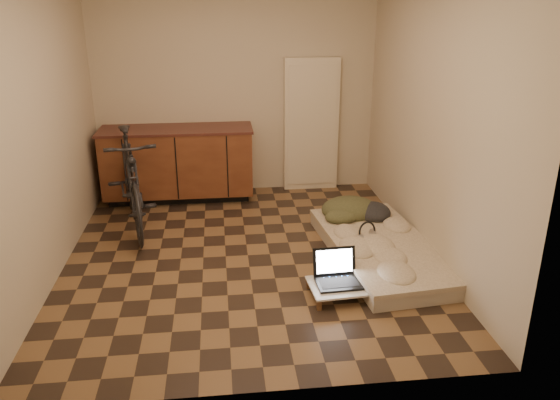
{
  "coord_description": "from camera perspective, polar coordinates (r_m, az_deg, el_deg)",
  "views": [
    {
      "loc": [
        -0.24,
        -4.87,
        2.42
      ],
      "look_at": [
        0.33,
        0.06,
        0.55
      ],
      "focal_mm": 35.0,
      "sensor_mm": 36.0,
      "label": 1
    }
  ],
  "objects": [
    {
      "name": "clothing_pile",
      "position": [
        5.99,
        7.96,
        -0.31
      ],
      "size": [
        0.71,
        0.61,
        0.26
      ],
      "primitive_type": null,
      "rotation": [
        0.0,
        0.0,
        0.1
      ],
      "color": "#3D3F24",
      "rests_on": "futon"
    },
    {
      "name": "lap_desk",
      "position": [
        4.75,
        7.04,
        -8.86
      ],
      "size": [
        0.68,
        0.47,
        0.11
      ],
      "rotation": [
        0.0,
        0.0,
        0.08
      ],
      "color": "brown",
      "rests_on": "ground"
    },
    {
      "name": "headphones",
      "position": [
        5.43,
        9.1,
        -3.23
      ],
      "size": [
        0.31,
        0.3,
        0.16
      ],
      "primitive_type": null,
      "rotation": [
        0.0,
        0.0,
        0.47
      ],
      "color": "black",
      "rests_on": "futon"
    },
    {
      "name": "laptop",
      "position": [
        4.75,
        6.0,
        -7.89
      ],
      "size": [
        0.39,
        0.35,
        0.26
      ],
      "rotation": [
        0.0,
        0.0,
        0.05
      ],
      "color": "black",
      "rests_on": "lap_desk"
    },
    {
      "name": "room_shell",
      "position": [
        5.0,
        -3.69,
        7.68
      ],
      "size": [
        3.5,
        4.0,
        2.6
      ],
      "color": "brown",
      "rests_on": "ground"
    },
    {
      "name": "futon",
      "position": [
        5.46,
        10.52,
        -5.05
      ],
      "size": [
        1.11,
        2.01,
        0.17
      ],
      "rotation": [
        0.0,
        0.0,
        0.1
      ],
      "color": "#B8AA93",
      "rests_on": "ground"
    },
    {
      "name": "mouse",
      "position": [
        4.73,
        9.53,
        -8.66
      ],
      "size": [
        0.09,
        0.11,
        0.03
      ],
      "primitive_type": "ellipsoid",
      "rotation": [
        0.0,
        0.0,
        -0.34
      ],
      "color": "silver",
      "rests_on": "lap_desk"
    },
    {
      "name": "appliance_panel",
      "position": [
        7.09,
        3.28,
        7.83
      ],
      "size": [
        0.7,
        0.1,
        1.7
      ],
      "primitive_type": "cube",
      "color": "beige",
      "rests_on": "ground"
    },
    {
      "name": "bicycle",
      "position": [
        6.1,
        -15.34,
        2.46
      ],
      "size": [
        0.92,
        1.91,
        1.19
      ],
      "primitive_type": "imported",
      "rotation": [
        0.0,
        0.0,
        0.22
      ],
      "color": "black",
      "rests_on": "ground"
    },
    {
      "name": "cabinets",
      "position": [
        6.88,
        -10.58,
        3.8
      ],
      "size": [
        1.84,
        0.62,
        0.91
      ],
      "color": "black",
      "rests_on": "ground"
    }
  ]
}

